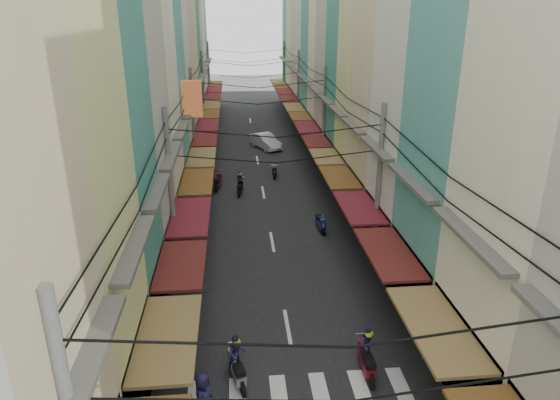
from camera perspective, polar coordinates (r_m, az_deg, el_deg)
ground at (r=22.64m, az=0.32°, el=-11.46°), size 160.00×160.00×0.00m
road at (r=40.88m, az=-2.46°, el=3.77°), size 10.00×80.00×0.02m
sidewalk_left at (r=41.09m, az=-11.56°, el=3.47°), size 3.00×80.00×0.06m
sidewalk_right at (r=41.69m, az=6.52°, el=4.03°), size 3.00×80.00×0.06m
crosswalk at (r=17.89m, az=2.37°, el=-21.74°), size 7.55×2.40×0.01m
building_row_left at (r=36.13m, az=-15.60°, el=16.56°), size 7.80×67.67×23.70m
building_row_right at (r=36.87m, az=10.54°, el=16.46°), size 7.80×68.98×22.59m
utility_poles at (r=34.50m, az=-2.17°, el=11.77°), size 10.20×66.13×8.20m
white_car at (r=46.57m, az=-1.64°, el=5.94°), size 5.06×3.67×1.67m
bicycle at (r=24.29m, az=14.94°, el=-9.79°), size 1.61×1.00×1.04m
moving_scooters at (r=26.14m, az=-0.88°, el=-5.34°), size 6.46×24.36×1.92m
parked_scooters at (r=20.01m, az=12.90°, el=-15.30°), size 13.32×14.54×1.01m
pedestrians at (r=23.69m, az=-10.39°, el=-7.40°), size 11.59×20.22×2.17m
market_umbrella at (r=20.13m, az=19.45°, el=-10.50°), size 2.20×2.20×2.32m
traffic_sign at (r=18.90m, az=16.62°, el=-11.59°), size 0.10×0.67×3.07m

